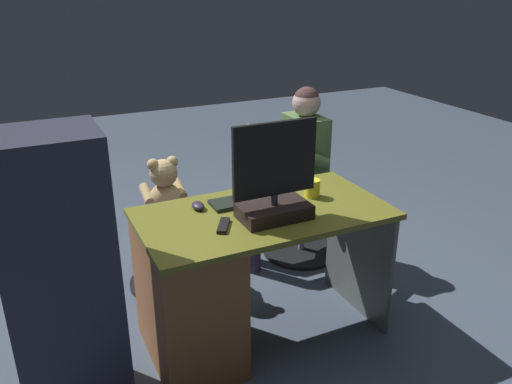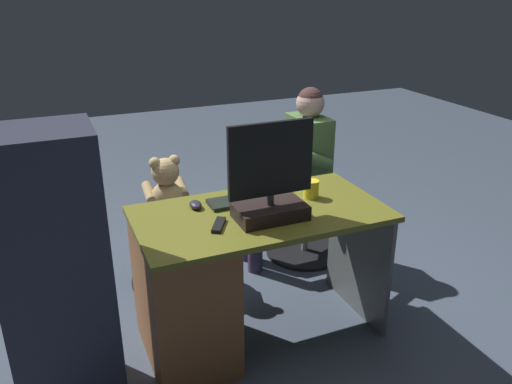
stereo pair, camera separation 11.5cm
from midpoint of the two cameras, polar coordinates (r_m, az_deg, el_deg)
ground_plane at (r=3.24m, az=-0.70°, el=-11.99°), size 10.00×10.00×0.00m
desk at (r=2.69m, az=-4.61°, el=-9.86°), size 1.26×0.67×0.74m
monitor at (r=2.49m, az=2.91°, el=0.38°), size 0.43×0.21×0.48m
keyboard at (r=2.74m, az=0.31°, el=-0.81°), size 0.42×0.14×0.02m
computer_mouse at (r=2.67m, az=-5.38°, el=-1.40°), size 0.06×0.10×0.04m
cup at (r=2.79m, az=7.20°, el=0.31°), size 0.08×0.08×0.10m
tv_remote at (r=2.47m, az=-2.75°, el=-3.62°), size 0.11×0.15×0.02m
notebook_binder at (r=2.65m, az=3.37°, el=-1.64°), size 0.30×0.35×0.02m
office_chair_teddy at (r=3.35m, az=-8.35°, el=-5.63°), size 0.52×0.52×0.48m
teddy_bear at (r=3.20m, az=-8.78°, el=0.43°), size 0.26×0.26×0.38m
visitor_chair at (r=3.67m, az=6.33°, el=-2.86°), size 0.55×0.55×0.48m
person at (r=3.46m, az=5.20°, el=3.20°), size 0.57×0.47×1.18m
equipment_rack at (r=2.37m, az=-19.63°, el=-8.87°), size 0.44×0.36×1.30m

